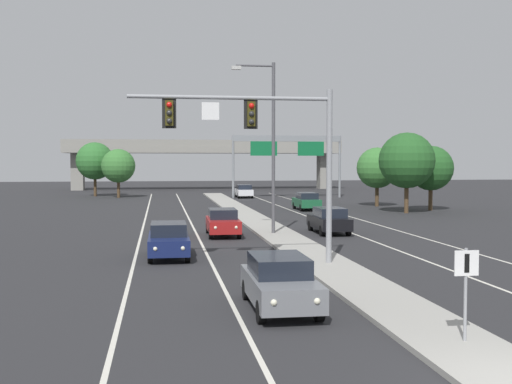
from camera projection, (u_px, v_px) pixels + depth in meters
name	position (u px, v px, depth m)	size (l,w,h in m)	color
median_island	(307.00, 253.00, 29.77)	(2.40, 110.00, 0.15)	#9E9B93
lane_stripe_oncoming_center	(199.00, 238.00, 35.98)	(0.14, 100.00, 0.01)	silver
lane_stripe_receding_center	(358.00, 235.00, 37.40)	(0.14, 100.00, 0.01)	silver
edge_stripe_left	(140.00, 239.00, 35.49)	(0.14, 100.00, 0.01)	silver
edge_stripe_right	(411.00, 234.00, 37.89)	(0.14, 100.00, 0.01)	silver
overhead_signal_mast	(265.00, 137.00, 25.75)	(8.35, 0.44, 7.20)	gray
median_sign_post	(466.00, 280.00, 14.82)	(0.60, 0.10, 2.20)	gray
street_lamp_median	(270.00, 137.00, 37.06)	(2.58, 0.28, 10.00)	#4C4C51
car_oncoming_grey	(280.00, 282.00, 18.66)	(1.83, 4.48, 1.58)	slate
car_oncoming_navy	(169.00, 240.00, 28.72)	(1.84, 4.48, 1.58)	#141E4C
car_oncoming_red	(223.00, 222.00, 37.12)	(1.90, 4.50, 1.58)	maroon
car_receding_black	(329.00, 220.00, 38.40)	(1.87, 4.49, 1.58)	black
car_receding_green	(307.00, 201.00, 56.76)	(1.85, 4.48, 1.58)	#195633
car_receding_white	(244.00, 191.00, 75.95)	(1.87, 4.49, 1.58)	silver
highway_sign_gantry	(287.00, 146.00, 75.39)	(13.28, 0.42, 7.50)	gray
overpass_bridge	(204.00, 152.00, 98.31)	(42.40, 6.40, 7.65)	gray
tree_far_right_a	(431.00, 168.00, 56.20)	(3.99, 3.99, 5.77)	#4C3823
tree_far_left_c	(118.00, 166.00, 75.79)	(4.05, 4.05, 5.87)	#4C3823
tree_far_right_c	(407.00, 161.00, 53.15)	(4.71, 4.71, 6.81)	#4C3823
tree_far_right_b	(377.00, 168.00, 61.25)	(3.96, 3.96, 5.73)	#4C3823
tree_far_left_a	(95.00, 161.00, 78.86)	(4.68, 4.68, 6.77)	#4C3823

